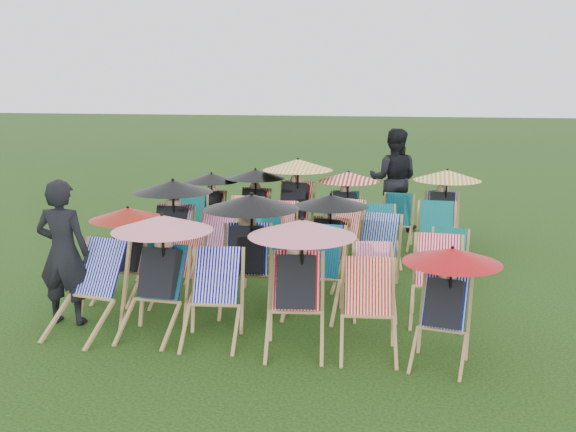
% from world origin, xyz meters
% --- Properties ---
extents(ground, '(100.00, 100.00, 0.00)m').
position_xyz_m(ground, '(0.00, 0.00, 0.00)').
color(ground, black).
rests_on(ground, ground).
extents(deckchair_0, '(0.79, 1.00, 0.99)m').
position_xyz_m(deckchair_0, '(-1.91, -2.29, 0.49)').
color(deckchair_0, '#A6834D').
rests_on(deckchair_0, ground).
extents(deckchair_1, '(1.12, 1.17, 1.32)m').
position_xyz_m(deckchair_1, '(-1.14, -2.13, 0.70)').
color(deckchair_1, '#A6834D').
rests_on(deckchair_1, ground).
extents(deckchair_2, '(0.72, 0.93, 0.94)m').
position_xyz_m(deckchair_2, '(-0.47, -2.21, 0.47)').
color(deckchair_2, '#A6834D').
rests_on(deckchair_2, ground).
extents(deckchair_3, '(1.14, 1.23, 1.35)m').
position_xyz_m(deckchair_3, '(0.45, -2.20, 0.71)').
color(deckchair_3, '#A6834D').
rests_on(deckchair_3, ground).
extents(deckchair_4, '(0.70, 0.90, 0.92)m').
position_xyz_m(deckchair_4, '(1.20, -2.20, 0.46)').
color(deckchair_4, '#A6834D').
rests_on(deckchair_4, ground).
extents(deckchair_5, '(0.97, 1.04, 1.15)m').
position_xyz_m(deckchair_5, '(1.95, -2.27, 0.61)').
color(deckchair_5, '#A6834D').
rests_on(deckchair_5, ground).
extents(deckchair_6, '(0.99, 1.03, 1.18)m').
position_xyz_m(deckchair_6, '(-2.04, -1.07, 0.62)').
color(deckchair_6, '#A6834D').
rests_on(deckchair_6, ground).
extents(deckchair_7, '(0.56, 0.77, 0.83)m').
position_xyz_m(deckchair_7, '(-1.29, -1.13, 0.41)').
color(deckchair_7, '#A6834D').
rests_on(deckchair_7, ground).
extents(deckchair_8, '(1.19, 1.29, 1.41)m').
position_xyz_m(deckchair_8, '(-0.38, -1.09, 0.74)').
color(deckchair_8, '#A6834D').
rests_on(deckchair_8, ground).
extents(deckchair_9, '(0.71, 0.96, 1.01)m').
position_xyz_m(deckchair_9, '(0.46, -1.12, 0.50)').
color(deckchair_9, '#A6834D').
rests_on(deckchair_9, ground).
extents(deckchair_10, '(0.64, 0.82, 0.81)m').
position_xyz_m(deckchair_10, '(1.17, -1.03, 0.41)').
color(deckchair_10, '#A6834D').
rests_on(deckchair_10, ground).
extents(deckchair_11, '(0.65, 0.90, 0.95)m').
position_xyz_m(deckchair_11, '(1.91, -1.10, 0.48)').
color(deckchair_11, '#A6834D').
rests_on(deckchair_11, ground).
extents(deckchair_12, '(1.16, 1.20, 1.37)m').
position_xyz_m(deckchair_12, '(-1.90, 0.11, 0.72)').
color(deckchair_12, '#A6834D').
rests_on(deckchair_12, ground).
extents(deckchair_13, '(0.61, 0.85, 0.92)m').
position_xyz_m(deckchair_13, '(-1.19, -0.03, 0.46)').
color(deckchair_13, '#A6834D').
rests_on(deckchair_13, ground).
extents(deckchair_14, '(0.71, 0.89, 0.86)m').
position_xyz_m(deckchair_14, '(-0.44, 0.03, 0.43)').
color(deckchair_14, '#A6834D').
rests_on(deckchair_14, ground).
extents(deckchair_15, '(1.05, 1.12, 1.25)m').
position_xyz_m(deckchair_15, '(0.42, 0.05, 0.66)').
color(deckchair_15, '#A6834D').
rests_on(deckchair_15, ground).
extents(deckchair_16, '(0.73, 0.94, 0.95)m').
position_xyz_m(deckchair_16, '(1.11, 0.07, 0.48)').
color(deckchair_16, '#A6834D').
rests_on(deckchair_16, ground).
extents(deckchair_17, '(0.64, 0.81, 0.81)m').
position_xyz_m(deckchair_17, '(2.06, -0.03, 0.41)').
color(deckchair_17, '#A6834D').
rests_on(deckchair_17, ground).
extents(deckchair_18, '(0.79, 0.99, 0.98)m').
position_xyz_m(deckchair_18, '(-2.06, 1.26, 0.49)').
color(deckchair_18, '#A6834D').
rests_on(deckchair_18, ground).
extents(deckchair_19, '(0.64, 0.88, 0.93)m').
position_xyz_m(deckchair_19, '(-1.11, 1.19, 0.46)').
color(deckchair_19, '#A6834D').
rests_on(deckchair_19, ground).
extents(deckchair_20, '(0.64, 0.85, 0.87)m').
position_xyz_m(deckchair_20, '(-0.49, 1.19, 0.44)').
color(deckchair_20, '#A6834D').
rests_on(deckchair_20, ground).
extents(deckchair_21, '(0.77, 0.96, 0.94)m').
position_xyz_m(deckchair_21, '(0.49, 1.18, 0.47)').
color(deckchair_21, '#A6834D').
rests_on(deckchair_21, ground).
extents(deckchair_22, '(0.73, 0.90, 0.88)m').
position_xyz_m(deckchair_22, '(1.12, 1.22, 0.44)').
color(deckchair_22, '#A6834D').
rests_on(deckchair_22, ground).
extents(deckchair_23, '(0.65, 0.89, 0.96)m').
position_xyz_m(deckchair_23, '(1.95, 1.20, 0.48)').
color(deckchair_23, '#A6834D').
rests_on(deckchair_23, ground).
extents(deckchair_24, '(0.99, 1.04, 1.17)m').
position_xyz_m(deckchair_24, '(-2.05, 2.35, 0.62)').
color(deckchair_24, '#A6834D').
rests_on(deckchair_24, ground).
extents(deckchair_25, '(1.06, 1.12, 1.26)m').
position_xyz_m(deckchair_25, '(-1.24, 2.37, 0.67)').
color(deckchair_25, '#A6834D').
rests_on(deckchair_25, ground).
extents(deckchair_26, '(1.23, 1.29, 1.45)m').
position_xyz_m(deckchair_26, '(-0.49, 2.38, 0.77)').
color(deckchair_26, '#A6834D').
rests_on(deckchair_26, ground).
extents(deckchair_27, '(1.06, 1.10, 1.26)m').
position_xyz_m(deckchair_27, '(0.42, 2.35, 0.67)').
color(deckchair_27, '#A6834D').
rests_on(deckchair_27, ground).
extents(deckchair_28, '(0.65, 0.85, 0.87)m').
position_xyz_m(deckchair_28, '(1.30, 2.39, 0.43)').
color(deckchair_28, '#A6834D').
rests_on(deckchair_28, ground).
extents(deckchair_29, '(1.12, 1.17, 1.33)m').
position_xyz_m(deckchair_29, '(2.07, 2.38, 0.70)').
color(deckchair_29, '#A6834D').
rests_on(deckchair_29, ground).
extents(person_left, '(0.64, 0.44, 1.69)m').
position_xyz_m(person_left, '(-2.30, -2.06, 0.85)').
color(person_left, black).
rests_on(person_left, ground).
extents(person_rear, '(0.96, 0.76, 1.93)m').
position_xyz_m(person_rear, '(1.19, 3.72, 0.97)').
color(person_rear, black).
rests_on(person_rear, ground).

